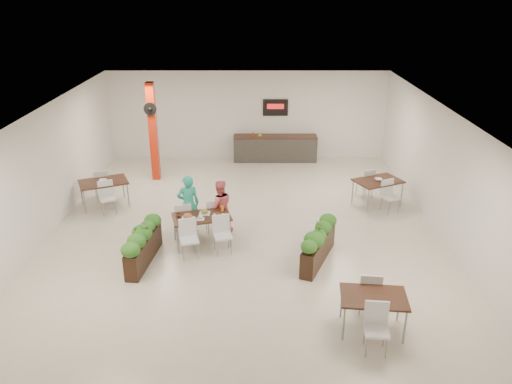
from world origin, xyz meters
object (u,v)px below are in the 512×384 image
(side_table_c, at_px, (373,302))
(diner_woman, at_px, (220,207))
(diner_man, at_px, (188,204))
(planter_left, at_px, (143,242))
(side_table_b, at_px, (378,184))
(side_table_a, at_px, (104,185))
(planter_right, at_px, (319,242))
(red_column, at_px, (153,131))
(service_counter, at_px, (275,148))
(main_table, at_px, (201,220))

(side_table_c, bearing_deg, diner_woman, 133.12)
(diner_man, xyz_separation_m, planter_left, (-0.86, -1.55, -0.27))
(planter_left, distance_m, side_table_b, 6.97)
(side_table_a, bearing_deg, planter_right, -52.87)
(red_column, distance_m, service_counter, 4.56)
(diner_woman, bearing_deg, main_table, 43.07)
(main_table, xyz_separation_m, planter_right, (2.79, -0.86, -0.14))
(planter_left, distance_m, side_table_c, 5.36)
(diner_woman, height_order, side_table_b, diner_woman)
(red_column, bearing_deg, side_table_c, -55.26)
(red_column, height_order, planter_right, red_column)
(planter_right, bearing_deg, main_table, 162.88)
(main_table, xyz_separation_m, diner_woman, (0.41, 0.66, 0.08))
(planter_right, relative_size, side_table_a, 1.11)
(side_table_a, bearing_deg, main_table, -61.55)
(red_column, relative_size, side_table_c, 1.93)
(side_table_a, relative_size, side_table_b, 1.00)
(service_counter, bearing_deg, side_table_b, -54.05)
(side_table_c, bearing_deg, main_table, 141.67)
(side_table_c, bearing_deg, planter_right, 111.36)
(side_table_b, bearing_deg, diner_woman, 176.72)
(red_column, xyz_separation_m, diner_woman, (2.37, -3.82, -0.93))
(planter_right, bearing_deg, service_counter, 95.95)
(red_column, height_order, side_table_b, red_column)
(planter_left, bearing_deg, side_table_c, -27.71)
(service_counter, distance_m, side_table_c, 9.84)
(side_table_a, xyz_separation_m, side_table_b, (7.94, 0.09, -0.00))
(side_table_b, bearing_deg, diner_man, 173.70)
(main_table, distance_m, planter_right, 2.92)
(diner_woman, relative_size, planter_left, 0.74)
(planter_right, bearing_deg, planter_left, -179.54)
(service_counter, xyz_separation_m, side_table_b, (2.85, -3.92, 0.15))
(planter_right, xyz_separation_m, side_table_b, (2.10, 3.28, 0.14))
(main_table, height_order, diner_woman, diner_woman)
(planter_left, bearing_deg, red_column, 97.49)
(diner_man, xyz_separation_m, planter_right, (3.18, -1.52, -0.28))
(red_column, xyz_separation_m, side_table_b, (6.84, -2.06, -1.00))
(planter_left, bearing_deg, main_table, 35.34)
(planter_left, bearing_deg, planter_right, 0.46)
(red_column, height_order, planter_left, red_column)
(main_table, relative_size, side_table_a, 1.14)
(side_table_b, distance_m, side_table_c, 5.97)
(diner_woman, height_order, planter_right, diner_woman)
(service_counter, relative_size, side_table_a, 1.82)
(diner_man, relative_size, planter_right, 0.86)
(diner_man, height_order, planter_left, diner_man)
(side_table_c, bearing_deg, side_table_b, 82.30)
(service_counter, height_order, side_table_a, service_counter)
(red_column, relative_size, diner_man, 2.05)
(planter_left, bearing_deg, side_table_a, 119.28)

